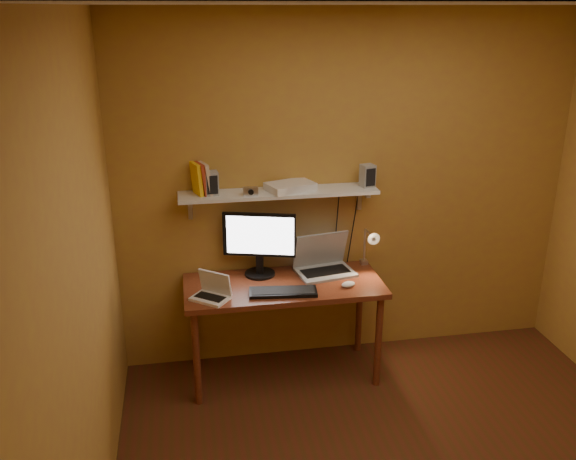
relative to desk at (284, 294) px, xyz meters
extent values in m
cube|color=silver|center=(0.54, -1.28, 1.95)|extent=(3.40, 3.20, 0.02)
cube|color=#A26931|center=(0.54, 0.33, 0.64)|extent=(3.40, 0.02, 2.60)
cube|color=#A26931|center=(-1.17, -1.28, 0.64)|extent=(0.02, 3.20, 2.60)
cube|color=brown|center=(0.00, 0.00, 0.07)|extent=(1.40, 0.60, 0.04)
cylinder|color=brown|center=(-0.64, -0.24, -0.31)|extent=(0.05, 0.05, 0.71)
cylinder|color=brown|center=(0.64, -0.24, -0.31)|extent=(0.05, 0.05, 0.71)
cylinder|color=brown|center=(-0.64, 0.24, -0.31)|extent=(0.05, 0.05, 0.71)
cylinder|color=brown|center=(0.64, 0.24, -0.31)|extent=(0.05, 0.05, 0.71)
cube|color=white|center=(0.00, 0.19, 0.70)|extent=(1.40, 0.25, 0.02)
cube|color=silver|center=(-0.62, 0.30, 0.60)|extent=(0.03, 0.03, 0.18)
cube|color=silver|center=(0.62, 0.30, 0.60)|extent=(0.03, 0.03, 0.18)
cylinder|color=black|center=(-0.15, 0.18, 0.09)|extent=(0.27, 0.27, 0.02)
cube|color=black|center=(-0.15, 0.18, 0.18)|extent=(0.06, 0.05, 0.16)
cube|color=black|center=(-0.15, 0.18, 0.40)|extent=(0.51, 0.17, 0.32)
cube|color=white|center=(-0.15, 0.16, 0.40)|extent=(0.47, 0.13, 0.28)
cube|color=#94979C|center=(0.33, 0.11, 0.10)|extent=(0.45, 0.35, 0.02)
cube|color=black|center=(0.33, 0.11, 0.11)|extent=(0.36, 0.21, 0.00)
cube|color=#94979C|center=(0.31, 0.21, 0.24)|extent=(0.41, 0.17, 0.28)
cube|color=#141E40|center=(0.31, 0.21, 0.24)|extent=(0.36, 0.13, 0.23)
cube|color=white|center=(-0.53, -0.16, 0.10)|extent=(0.29, 0.28, 0.02)
cube|color=black|center=(-0.53, -0.16, 0.11)|extent=(0.22, 0.20, 0.00)
cube|color=white|center=(-0.49, -0.11, 0.19)|extent=(0.22, 0.18, 0.16)
cube|color=black|center=(-0.49, -0.11, 0.19)|extent=(0.18, 0.15, 0.14)
cube|color=black|center=(-0.03, -0.16, 0.10)|extent=(0.48, 0.21, 0.02)
ellipsoid|color=white|center=(0.43, -0.13, 0.10)|extent=(0.12, 0.09, 0.04)
cube|color=silver|center=(0.66, 0.24, 0.08)|extent=(0.05, 0.06, 0.08)
cylinder|color=silver|center=(0.66, 0.24, 0.23)|extent=(0.02, 0.02, 0.28)
cylinder|color=silver|center=(0.66, 0.16, 0.37)|extent=(0.01, 0.16, 0.01)
cone|color=silver|center=(0.66, 0.08, 0.37)|extent=(0.09, 0.09, 0.09)
sphere|color=#FFE0A5|center=(0.66, 0.06, 0.37)|extent=(0.04, 0.04, 0.04)
cube|color=#94979C|center=(-0.47, 0.19, 0.79)|extent=(0.10, 0.10, 0.16)
cube|color=#94979C|center=(0.64, 0.19, 0.79)|extent=(0.11, 0.11, 0.16)
cube|color=yellow|center=(-0.57, 0.21, 0.82)|extent=(0.09, 0.16, 0.22)
cube|color=#9E3019|center=(-0.53, 0.21, 0.82)|extent=(0.09, 0.16, 0.22)
cube|color=#C6AC92|center=(-0.50, 0.21, 0.82)|extent=(0.10, 0.16, 0.22)
cube|color=silver|center=(-0.21, 0.12, 0.74)|extent=(0.10, 0.03, 0.06)
cylinder|color=black|center=(-0.21, 0.10, 0.74)|extent=(0.04, 0.02, 0.04)
cube|color=white|center=(0.08, 0.20, 0.74)|extent=(0.37, 0.31, 0.05)
camera|label=1|loc=(-0.66, -3.85, 1.93)|focal=38.00mm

